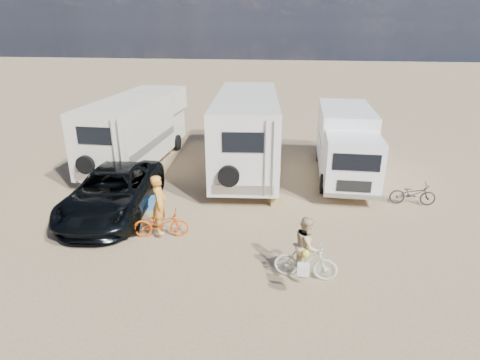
# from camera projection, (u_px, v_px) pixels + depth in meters

# --- Properties ---
(ground) EXTENTS (140.00, 140.00, 0.00)m
(ground) POSITION_uv_depth(u_px,v_px,m) (211.00, 255.00, 11.05)
(ground) COLOR tan
(ground) RESTS_ON ground
(rv_main) EXTENTS (3.32, 8.28, 3.32)m
(rv_main) POSITION_uv_depth(u_px,v_px,m) (247.00, 134.00, 17.02)
(rv_main) COLOR white
(rv_main) RESTS_ON ground
(rv_left) EXTENTS (2.49, 7.60, 3.05)m
(rv_left) POSITION_uv_depth(u_px,v_px,m) (138.00, 131.00, 18.04)
(rv_left) COLOR silver
(rv_left) RESTS_ON ground
(box_truck) EXTENTS (2.11, 6.49, 2.78)m
(box_truck) POSITION_uv_depth(u_px,v_px,m) (346.00, 145.00, 16.35)
(box_truck) COLOR white
(box_truck) RESTS_ON ground
(dark_suv) EXTENTS (3.10, 5.69, 1.51)m
(dark_suv) POSITION_uv_depth(u_px,v_px,m) (113.00, 191.00, 13.39)
(dark_suv) COLOR black
(dark_suv) RESTS_ON ground
(bike_man) EXTENTS (1.75, 0.90, 0.88)m
(bike_man) POSITION_uv_depth(u_px,v_px,m) (161.00, 223.00, 11.90)
(bike_man) COLOR #DE4905
(bike_man) RESTS_ON ground
(bike_woman) EXTENTS (1.63, 0.59, 0.96)m
(bike_woman) POSITION_uv_depth(u_px,v_px,m) (306.00, 262.00, 9.89)
(bike_woman) COLOR beige
(bike_woman) RESTS_ON ground
(rider_man) EXTENTS (0.55, 0.73, 1.80)m
(rider_man) POSITION_uv_depth(u_px,v_px,m) (160.00, 210.00, 11.73)
(rider_man) COLOR orange
(rider_man) RESTS_ON ground
(rider_woman) EXTENTS (0.64, 0.79, 1.53)m
(rider_woman) POSITION_uv_depth(u_px,v_px,m) (306.00, 252.00, 9.79)
(rider_woman) COLOR #CAB383
(rider_woman) RESTS_ON ground
(bike_parked) EXTENTS (1.58, 0.55, 0.83)m
(bike_parked) POSITION_uv_depth(u_px,v_px,m) (413.00, 194.00, 14.07)
(bike_parked) COLOR #242624
(bike_parked) RESTS_ON ground
(cooler) EXTENTS (0.63, 0.53, 0.43)m
(cooler) POSITION_uv_depth(u_px,v_px,m) (150.00, 203.00, 13.82)
(cooler) COLOR #2E609A
(cooler) RESTS_ON ground
(crate) EXTENTS (0.55, 0.55, 0.35)m
(crate) POSITION_uv_depth(u_px,v_px,m) (276.00, 200.00, 14.18)
(crate) COLOR olive
(crate) RESTS_ON ground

